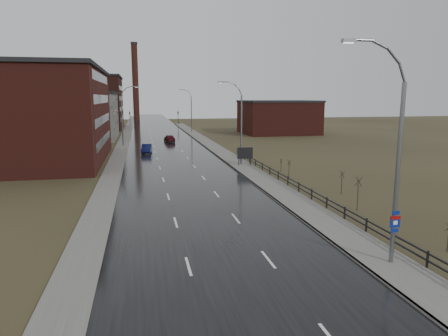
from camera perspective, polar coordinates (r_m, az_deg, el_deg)
name	(u,v)px	position (r m, az deg, el deg)	size (l,w,h in m)	color
ground	(248,298)	(19.57, 3.41, -18.08)	(320.00, 320.00, 0.00)	#2D2819
road	(166,146)	(77.33, -8.31, 3.10)	(14.00, 300.00, 0.06)	black
sidewalk_right	(241,166)	(54.08, 2.51, 0.31)	(3.20, 180.00, 0.18)	#595651
curb_right	(231,166)	(53.73, 0.94, 0.25)	(0.16, 180.00, 0.18)	slate
sidewalk_left	(122,147)	(77.27, -14.40, 2.91)	(2.40, 260.00, 0.12)	#595651
warehouse_near	(22,115)	(63.83, -26.87, 6.76)	(22.44, 28.56, 13.50)	#471914
warehouse_mid	(79,115)	(95.66, -19.99, 7.07)	(16.32, 20.40, 10.50)	slate
warehouse_far	(76,103)	(126.00, -20.44, 8.75)	(26.52, 24.48, 15.50)	#331611
building_right	(278,117)	(104.75, 7.74, 7.23)	(18.36, 16.32, 8.50)	#471914
smokestack	(135,82)	(166.77, -12.55, 11.96)	(2.70, 2.70, 30.70)	#331611
streetlight_main	(393,158)	(22.99, 23.04, 1.33)	(3.91, 0.29, 12.11)	slate
streetlight_right_mid	(239,123)	(54.35, 2.19, 6.46)	(3.36, 0.28, 11.35)	slate
streetlight_left	(124,116)	(78.77, -14.16, 7.27)	(3.36, 0.28, 11.35)	slate
streetlight_right_far	(190,110)	(107.50, -4.84, 8.20)	(3.36, 0.28, 11.35)	slate
guardrail	(302,188)	(38.94, 11.04, -2.77)	(0.10, 53.05, 1.10)	black
shrub_c	(358,192)	(34.62, 18.59, -3.33)	(0.68, 0.71, 2.88)	#382D23
shrub_d	(342,182)	(39.94, 16.48, -1.93)	(0.55, 0.58, 2.31)	#382D23
shrub_e	(289,168)	(46.81, 9.26, -0.04)	(0.51, 0.54, 2.14)	#382D23
shrub_f	(281,165)	(50.65, 8.16, 0.44)	(0.40, 0.41, 1.63)	#382D23
billboard	(245,154)	(54.03, 3.01, 2.06)	(2.16, 0.17, 2.58)	black
traffic_light_left	(130,112)	(136.76, -13.34, 7.83)	(0.58, 2.73, 5.30)	black
traffic_light_right	(178,111)	(137.30, -6.59, 8.04)	(0.58, 2.73, 5.30)	black
car_near	(147,149)	(68.17, -10.98, 2.70)	(1.56, 4.48, 1.48)	#0C113F
car_far	(169,138)	(84.59, -7.79, 4.21)	(1.82, 4.53, 1.54)	#450B13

